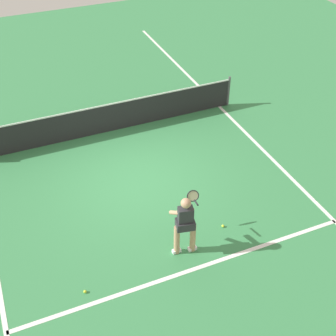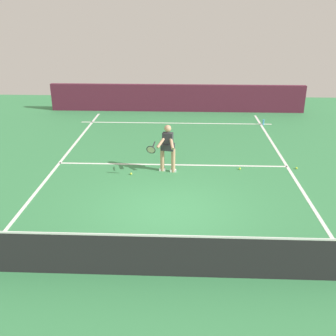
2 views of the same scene
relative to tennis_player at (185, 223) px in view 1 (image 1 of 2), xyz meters
name	(u,v)px [view 1 (image 1 of 2)]	position (x,y,z in m)	size (l,w,h in m)	color
ground_plane	(138,181)	(-0.14, 2.68, -0.85)	(28.20, 28.20, 0.00)	#38844C
service_line_marking	(190,270)	(-0.14, -0.59, -0.84)	(7.68, 0.10, 0.01)	white
sideline_right_marking	(262,149)	(3.71, 2.68, -0.84)	(0.10, 19.69, 0.01)	white
court_net	(107,118)	(-0.14, 5.31, -0.37)	(8.36, 0.08, 1.03)	#4C4C51
tennis_player	(185,223)	(0.00, 0.00, 0.00)	(0.91, 0.90, 1.55)	tan
tennis_ball_near	(223,226)	(1.14, 0.30, -0.81)	(0.07, 0.07, 0.07)	#D1E533
tennis_ball_mid	(85,292)	(-2.36, -0.26, -0.81)	(0.07, 0.07, 0.07)	#D1E533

